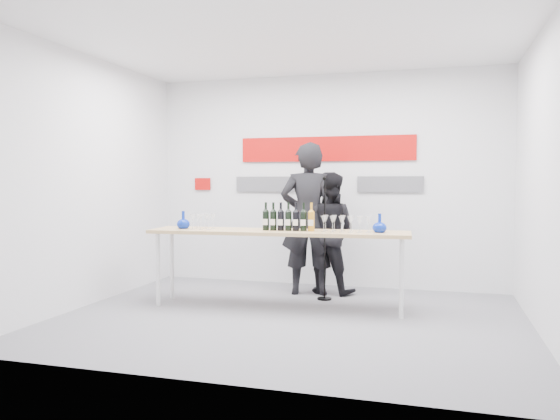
{
  "coord_description": "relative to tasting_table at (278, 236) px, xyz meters",
  "views": [
    {
      "loc": [
        1.53,
        -5.66,
        1.49
      ],
      "look_at": [
        -0.27,
        0.55,
        1.15
      ],
      "focal_mm": 35.0,
      "sensor_mm": 36.0,
      "label": 1
    }
  ],
  "objects": [
    {
      "name": "ground",
      "position": [
        0.27,
        -0.45,
        -0.85
      ],
      "size": [
        5.0,
        5.0,
        0.0
      ],
      "primitive_type": "plane",
      "color": "slate",
      "rests_on": "ground"
    },
    {
      "name": "presenter_right",
      "position": [
        0.4,
        1.02,
        -0.04
      ],
      "size": [
        0.88,
        0.75,
        1.61
      ],
      "primitive_type": "imported",
      "rotation": [
        0.0,
        0.0,
        2.95
      ],
      "color": "black",
      "rests_on": "ground"
    },
    {
      "name": "mic_stand",
      "position": [
        0.44,
        0.59,
        -0.37
      ],
      "size": [
        0.18,
        0.18,
        1.55
      ],
      "rotation": [
        0.0,
        0.0,
        -0.11
      ],
      "color": "black",
      "rests_on": "ground"
    },
    {
      "name": "signage",
      "position": [
        0.21,
        1.52,
        0.96
      ],
      "size": [
        3.38,
        0.02,
        0.79
      ],
      "color": "#BA0A07",
      "rests_on": "back_wall"
    },
    {
      "name": "back_wall",
      "position": [
        0.27,
        1.55,
        0.65
      ],
      "size": [
        5.0,
        0.04,
        3.0
      ],
      "primitive_type": "cube",
      "color": "silver",
      "rests_on": "ground"
    },
    {
      "name": "presenter_left",
      "position": [
        0.16,
        0.86,
        0.15
      ],
      "size": [
        0.8,
        0.61,
        2.0
      ],
      "primitive_type": "imported",
      "rotation": [
        0.0,
        0.0,
        3.33
      ],
      "color": "black",
      "rests_on": "ground"
    },
    {
      "name": "glasses_right",
      "position": [
        0.8,
        0.05,
        0.16
      ],
      "size": [
        0.57,
        0.25,
        0.18
      ],
      "color": "silver",
      "rests_on": "tasting_table"
    },
    {
      "name": "decanter_left",
      "position": [
        -1.17,
        -0.08,
        0.18
      ],
      "size": [
        0.16,
        0.16,
        0.21
      ],
      "primitive_type": null,
      "color": "#08239A",
      "rests_on": "tasting_table"
    },
    {
      "name": "tasting_table",
      "position": [
        0.0,
        0.0,
        0.0
      ],
      "size": [
        3.08,
        0.8,
        0.92
      ],
      "rotation": [
        0.0,
        0.0,
        0.06
      ],
      "color": "tan",
      "rests_on": "ground"
    },
    {
      "name": "wine_bottles",
      "position": [
        0.13,
        -0.0,
        0.23
      ],
      "size": [
        0.62,
        0.11,
        0.33
      ],
      "rotation": [
        0.0,
        0.0,
        0.06
      ],
      "color": "black",
      "rests_on": "tasting_table"
    },
    {
      "name": "glasses_left",
      "position": [
        -0.93,
        -0.06,
        0.16
      ],
      "size": [
        0.27,
        0.24,
        0.18
      ],
      "color": "silver",
      "rests_on": "tasting_table"
    },
    {
      "name": "decanter_right",
      "position": [
        1.17,
        0.07,
        0.18
      ],
      "size": [
        0.16,
        0.16,
        0.21
      ],
      "primitive_type": null,
      "color": "#08239A",
      "rests_on": "tasting_table"
    }
  ]
}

